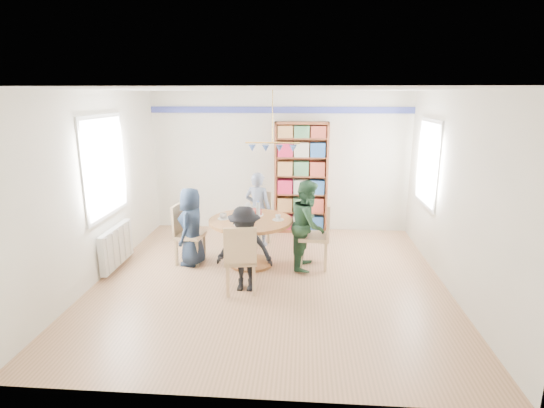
# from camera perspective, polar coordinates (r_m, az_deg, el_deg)

# --- Properties ---
(ground) EXTENTS (5.00, 5.00, 0.00)m
(ground) POSITION_cam_1_polar(r_m,az_deg,el_deg) (6.30, -0.28, -10.20)
(ground) COLOR tan
(room_shell) EXTENTS (5.00, 5.00, 5.00)m
(room_shell) POSITION_cam_1_polar(r_m,az_deg,el_deg) (6.69, -1.94, 6.02)
(room_shell) COLOR white
(room_shell) RESTS_ON ground
(radiator) EXTENTS (0.12, 1.00, 0.60)m
(radiator) POSITION_cam_1_polar(r_m,az_deg,el_deg) (7.04, -20.17, -5.35)
(radiator) COLOR silver
(radiator) RESTS_ON ground
(dining_table) EXTENTS (1.30, 1.30, 0.75)m
(dining_table) POSITION_cam_1_polar(r_m,az_deg,el_deg) (6.67, -2.88, -3.67)
(dining_table) COLOR olive
(dining_table) RESTS_ON ground
(chair_left) EXTENTS (0.47, 0.47, 0.96)m
(chair_left) POSITION_cam_1_polar(r_m,az_deg,el_deg) (6.92, -11.62, -3.54)
(chair_left) COLOR tan
(chair_left) RESTS_ON ground
(chair_right) EXTENTS (0.48, 0.48, 1.04)m
(chair_right) POSITION_cam_1_polar(r_m,az_deg,el_deg) (6.61, 6.45, -3.75)
(chair_right) COLOR tan
(chair_right) RESTS_ON ground
(chair_far) EXTENTS (0.55, 0.55, 0.95)m
(chair_far) POSITION_cam_1_polar(r_m,az_deg,el_deg) (7.63, -1.88, -1.55)
(chair_far) COLOR tan
(chair_far) RESTS_ON ground
(chair_near) EXTENTS (0.49, 0.49, 0.97)m
(chair_near) POSITION_cam_1_polar(r_m,az_deg,el_deg) (5.73, -4.29, -7.04)
(chair_near) COLOR tan
(chair_near) RESTS_ON ground
(person_left) EXTENTS (0.47, 0.65, 1.24)m
(person_left) POSITION_cam_1_polar(r_m,az_deg,el_deg) (6.79, -10.77, -3.01)
(person_left) COLOR #162031
(person_left) RESTS_ON ground
(person_right) EXTENTS (0.61, 0.74, 1.39)m
(person_right) POSITION_cam_1_polar(r_m,az_deg,el_deg) (6.55, 4.88, -2.79)
(person_right) COLOR #1C3822
(person_right) RESTS_ON ground
(person_far) EXTENTS (0.56, 0.45, 1.33)m
(person_far) POSITION_cam_1_polar(r_m,az_deg,el_deg) (7.52, -1.90, -0.68)
(person_far) COLOR gray
(person_far) RESTS_ON ground
(person_near) EXTENTS (0.79, 0.47, 1.20)m
(person_near) POSITION_cam_1_polar(r_m,az_deg,el_deg) (5.81, -3.71, -6.07)
(person_near) COLOR black
(person_near) RESTS_ON ground
(bookshelf) EXTENTS (1.02, 0.31, 2.14)m
(bookshelf) POSITION_cam_1_polar(r_m,az_deg,el_deg) (8.20, 3.93, 3.38)
(bookshelf) COLOR brown
(bookshelf) RESTS_ON ground
(tableware) EXTENTS (1.04, 1.04, 0.27)m
(tableware) POSITION_cam_1_polar(r_m,az_deg,el_deg) (6.62, -3.07, -1.51)
(tableware) COLOR white
(tableware) RESTS_ON dining_table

